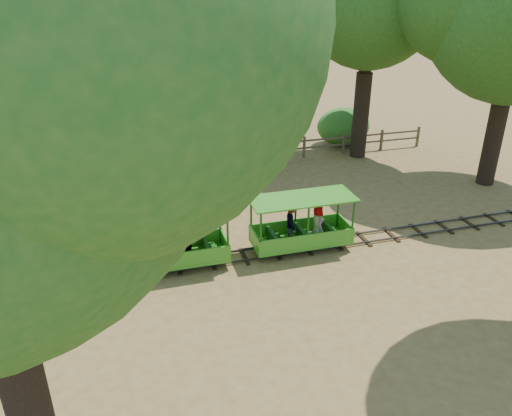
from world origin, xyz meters
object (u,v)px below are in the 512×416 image
object	(u,v)px
locomotive	(47,232)
carriage_rear	(301,227)
fence	(242,151)
carriage_front	(172,245)

from	to	relation	value
locomotive	carriage_rear	bearing A→B (deg)	-0.50
carriage_rear	locomotive	bearing A→B (deg)	179.50
carriage_rear	fence	distance (m)	7.99
carriage_front	carriage_rear	size ratio (longest dim) A/B	1.00
locomotive	carriage_rear	world-z (taller)	locomotive
carriage_front	carriage_rear	bearing A→B (deg)	0.24
locomotive	carriage_front	world-z (taller)	locomotive
carriage_rear	fence	size ratio (longest dim) A/B	0.18
carriage_front	carriage_rear	xyz separation A→B (m)	(3.94, 0.02, -0.00)
carriage_front	carriage_rear	world-z (taller)	same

